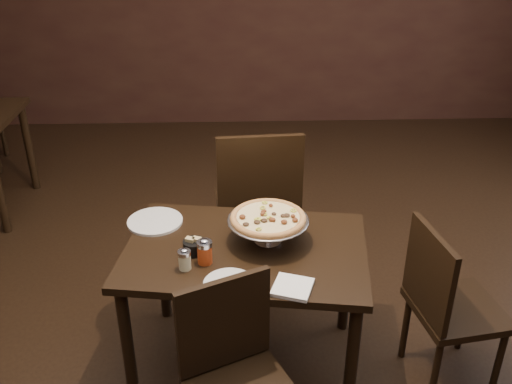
{
  "coord_description": "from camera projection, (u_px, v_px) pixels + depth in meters",
  "views": [
    {
      "loc": [
        -0.03,
        -2.16,
        2.11
      ],
      "look_at": [
        0.05,
        0.08,
        0.94
      ],
      "focal_mm": 40.0,
      "sensor_mm": 36.0,
      "label": 1
    }
  ],
  "objects": [
    {
      "name": "chair_far",
      "position": [
        257.0,
        201.0,
        3.29
      ],
      "size": [
        0.5,
        0.5,
        1.0
      ],
      "rotation": [
        0.0,
        0.0,
        3.21
      ],
      "color": "black",
      "rests_on": "ground"
    },
    {
      "name": "dining_table",
      "position": [
        246.0,
        264.0,
        2.64
      ],
      "size": [
        1.19,
        0.88,
        0.69
      ],
      "rotation": [
        0.0,
        0.0,
        -0.14
      ],
      "color": "black",
      "rests_on": "ground"
    },
    {
      "name": "room",
      "position": [
        259.0,
        96.0,
        2.27
      ],
      "size": [
        6.04,
        7.04,
        2.84
      ],
      "color": "black",
      "rests_on": "ground"
    },
    {
      "name": "pizza_stand",
      "position": [
        268.0,
        218.0,
        2.58
      ],
      "size": [
        0.37,
        0.37,
        0.15
      ],
      "color": "#B6B7BE",
      "rests_on": "dining_table"
    },
    {
      "name": "packet_caddy",
      "position": [
        194.0,
        246.0,
        2.55
      ],
      "size": [
        0.1,
        0.1,
        0.08
      ],
      "rotation": [
        0.0,
        0.0,
        -0.4
      ],
      "color": "black",
      "rests_on": "dining_table"
    },
    {
      "name": "chair_side",
      "position": [
        446.0,
        302.0,
        2.61
      ],
      "size": [
        0.45,
        0.45,
        0.84
      ],
      "rotation": [
        0.0,
        0.0,
        1.73
      ],
      "color": "black",
      "rests_on": "ground"
    },
    {
      "name": "parmesan_shaker",
      "position": [
        185.0,
        259.0,
        2.43
      ],
      "size": [
        0.06,
        0.06,
        0.1
      ],
      "color": "beige",
      "rests_on": "dining_table"
    },
    {
      "name": "pepper_flake_shaker",
      "position": [
        205.0,
        252.0,
        2.47
      ],
      "size": [
        0.07,
        0.07,
        0.12
      ],
      "color": "maroon",
      "rests_on": "dining_table"
    },
    {
      "name": "serving_spatula",
      "position": [
        289.0,
        227.0,
        2.52
      ],
      "size": [
        0.15,
        0.15,
        0.02
      ],
      "rotation": [
        0.0,
        0.0,
        -0.61
      ],
      "color": "#B6B7BE",
      "rests_on": "pizza_stand"
    },
    {
      "name": "plate_near",
      "position": [
        229.0,
        284.0,
        2.35
      ],
      "size": [
        0.21,
        0.21,
        0.01
      ],
      "primitive_type": "cylinder",
      "color": "silver",
      "rests_on": "dining_table"
    },
    {
      "name": "plate_left",
      "position": [
        155.0,
        221.0,
        2.79
      ],
      "size": [
        0.27,
        0.27,
        0.01
      ],
      "primitive_type": "cylinder",
      "color": "silver",
      "rests_on": "dining_table"
    },
    {
      "name": "chair_near",
      "position": [
        237.0,
        375.0,
        2.21
      ],
      "size": [
        0.52,
        0.52,
        0.84
      ],
      "rotation": [
        0.0,
        0.0,
        0.43
      ],
      "color": "black",
      "rests_on": "ground"
    },
    {
      "name": "napkin_stack",
      "position": [
        293.0,
        287.0,
        2.32
      ],
      "size": [
        0.19,
        0.19,
        0.02
      ],
      "primitive_type": "cube",
      "rotation": [
        0.0,
        0.0,
        -0.33
      ],
      "color": "white",
      "rests_on": "dining_table"
    }
  ]
}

